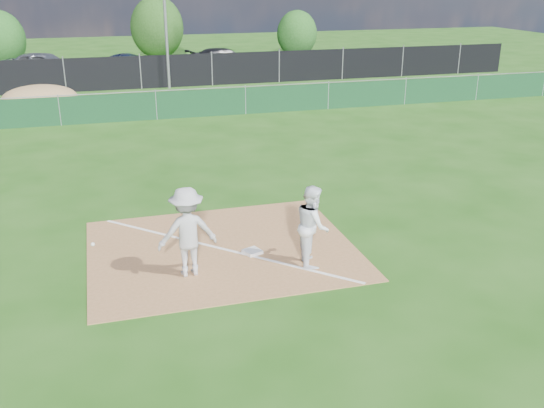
# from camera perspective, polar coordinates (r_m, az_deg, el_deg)

# --- Properties ---
(ground) EXTENTS (90.00, 90.00, 0.00)m
(ground) POSITION_cam_1_polar(r_m,az_deg,el_deg) (22.45, -9.41, 5.14)
(ground) COLOR #1C4B10
(ground) RESTS_ON ground
(infield_dirt) EXTENTS (6.00, 5.00, 0.02)m
(infield_dirt) POSITION_cam_1_polar(r_m,az_deg,el_deg) (14.05, -4.73, -4.26)
(infield_dirt) COLOR #96663C
(infield_dirt) RESTS_ON ground
(foul_line) EXTENTS (5.01, 5.01, 0.01)m
(foul_line) POSITION_cam_1_polar(r_m,az_deg,el_deg) (14.05, -4.73, -4.21)
(foul_line) COLOR white
(foul_line) RESTS_ON infield_dirt
(green_fence) EXTENTS (44.00, 0.05, 1.20)m
(green_fence) POSITION_cam_1_polar(r_m,az_deg,el_deg) (27.15, -10.84, 9.06)
(green_fence) COLOR #0E341A
(green_fence) RESTS_ON ground
(dirt_mound) EXTENTS (3.38, 2.60, 1.17)m
(dirt_mound) POSITION_cam_1_polar(r_m,az_deg,el_deg) (30.59, -21.00, 9.33)
(dirt_mound) COLOR olive
(dirt_mound) RESTS_ON ground
(black_fence) EXTENTS (46.00, 0.04, 1.80)m
(black_fence) POSITION_cam_1_polar(r_m,az_deg,el_deg) (34.96, -12.27, 12.01)
(black_fence) COLOR black
(black_fence) RESTS_ON ground
(parking_lot) EXTENTS (46.00, 9.00, 0.01)m
(parking_lot) POSITION_cam_1_polar(r_m,az_deg,el_deg) (40.03, -12.75, 11.74)
(parking_lot) COLOR black
(parking_lot) RESTS_ON ground
(light_pole) EXTENTS (0.16, 0.16, 8.00)m
(light_pole) POSITION_cam_1_polar(r_m,az_deg,el_deg) (34.49, -10.04, 17.24)
(light_pole) COLOR slate
(light_pole) RESTS_ON ground
(first_base) EXTENTS (0.46, 0.46, 0.08)m
(first_base) POSITION_cam_1_polar(r_m,az_deg,el_deg) (13.78, -1.86, -4.50)
(first_base) COLOR silver
(first_base) RESTS_ON infield_dirt
(play_at_first) EXTENTS (2.56, 0.79, 1.92)m
(play_at_first) POSITION_cam_1_polar(r_m,az_deg,el_deg) (12.61, -7.98, -2.61)
(play_at_first) COLOR #BCBCBE
(play_at_first) RESTS_ON infield_dirt
(runner) EXTENTS (0.82, 0.97, 1.79)m
(runner) POSITION_cam_1_polar(r_m,az_deg,el_deg) (13.06, 3.83, -2.01)
(runner) COLOR white
(runner) RESTS_ON ground
(car_left) EXTENTS (5.23, 3.55, 1.65)m
(car_left) POSITION_cam_1_polar(r_m,az_deg,el_deg) (39.84, -20.66, 12.11)
(car_left) COLOR #A7AAAF
(car_left) RESTS_ON parking_lot
(car_mid) EXTENTS (4.13, 1.59, 1.34)m
(car_mid) POSITION_cam_1_polar(r_m,az_deg,el_deg) (39.46, -13.07, 12.58)
(car_mid) COLOR black
(car_mid) RESTS_ON parking_lot
(car_right) EXTENTS (5.26, 2.99, 1.44)m
(car_right) POSITION_cam_1_polar(r_m,az_deg,el_deg) (41.19, -4.47, 13.43)
(car_right) COLOR black
(car_right) RESTS_ON parking_lot
(tree_left) EXTENTS (3.25, 3.25, 3.85)m
(tree_left) POSITION_cam_1_polar(r_m,az_deg,el_deg) (44.68, -24.24, 13.93)
(tree_left) COLOR #382316
(tree_left) RESTS_ON ground
(tree_mid) EXTENTS (3.83, 3.83, 4.55)m
(tree_mid) POSITION_cam_1_polar(r_m,az_deg,el_deg) (46.77, -10.76, 16.00)
(tree_mid) COLOR #382316
(tree_mid) RESTS_ON ground
(tree_right) EXTENTS (2.98, 2.98, 3.53)m
(tree_right) POSITION_cam_1_polar(r_m,az_deg,el_deg) (47.05, 2.36, 15.71)
(tree_right) COLOR #382316
(tree_right) RESTS_ON ground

